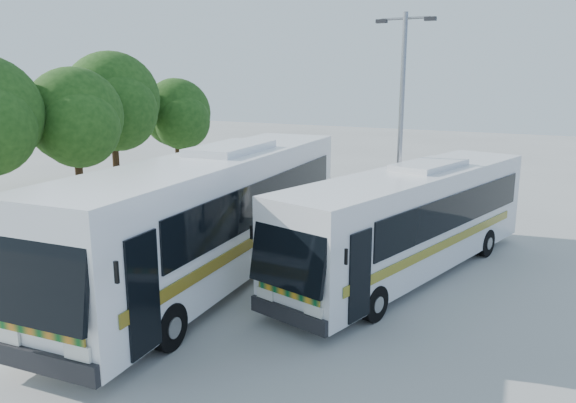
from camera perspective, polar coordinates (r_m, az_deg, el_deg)
The scene contains 9 objects.
ground at distance 17.16m, azimuth -4.01°, elevation -8.14°, with size 100.00×100.00×0.00m, color #A9A9A3.
kerb_divider at distance 19.90m, azimuth -6.82°, elevation -5.00°, with size 0.40×16.00×0.15m, color #B2B2AD.
railing at distance 26.01m, azimuth -18.73°, elevation 0.16°, with size 0.06×22.00×1.00m.
tree_far_c at distance 27.80m, azimuth -20.77°, elevation 8.13°, with size 4.97×4.69×6.49m.
tree_far_d at distance 31.21m, azimuth -17.36°, elevation 9.82°, with size 5.62×5.30×7.33m.
tree_far_e at distance 34.24m, azimuth -11.17°, elevation 8.81°, with size 4.54×4.28×5.92m.
coach_main at distance 16.84m, azimuth -7.53°, elevation -1.22°, with size 3.66×13.81×3.79m.
coach_adjacent at distance 17.70m, azimuth 12.43°, elevation -1.72°, with size 5.27×11.90×3.25m.
lamppost at distance 19.06m, azimuth 11.38°, elevation 7.50°, with size 1.97×0.35×8.06m.
Camera 1 is at (8.20, -13.78, 6.12)m, focal length 35.00 mm.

